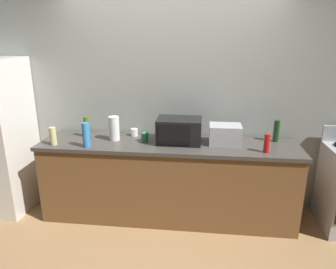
{
  "coord_description": "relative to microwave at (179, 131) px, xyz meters",
  "views": [
    {
      "loc": [
        0.37,
        -2.79,
        2.0
      ],
      "look_at": [
        0.0,
        0.4,
        1.0
      ],
      "focal_mm": 33.14,
      "sensor_mm": 36.0,
      "label": 1
    }
  ],
  "objects": [
    {
      "name": "paper_towel_roll",
      "position": [
        -0.73,
        0.0,
        0.0
      ],
      "size": [
        0.12,
        0.12,
        0.27
      ],
      "primitive_type": "cylinder",
      "color": "white",
      "rests_on": "counter_run"
    },
    {
      "name": "microwave",
      "position": [
        0.0,
        0.0,
        0.0
      ],
      "size": [
        0.48,
        0.35,
        0.27
      ],
      "color": "black",
      "rests_on": "counter_run"
    },
    {
      "name": "bottle_olive_oil",
      "position": [
        -1.09,
        0.08,
        -0.02
      ],
      "size": [
        0.06,
        0.06,
        0.24
      ],
      "primitive_type": "cylinder",
      "color": "#4C6B19",
      "rests_on": "counter_run"
    },
    {
      "name": "mug_white",
      "position": [
        -0.54,
        0.17,
        -0.09
      ],
      "size": [
        0.08,
        0.08,
        0.09
      ],
      "primitive_type": "cylinder",
      "color": "white",
      "rests_on": "counter_run"
    },
    {
      "name": "ground_plane",
      "position": [
        -0.12,
        -0.45,
        -1.04
      ],
      "size": [
        8.0,
        8.0,
        0.0
      ],
      "primitive_type": "plane",
      "color": "#A87F51"
    },
    {
      "name": "back_wall",
      "position": [
        -0.12,
        0.36,
        0.31
      ],
      "size": [
        6.4,
        0.1,
        2.7
      ],
      "primitive_type": "cube",
      "color": "#9EA399",
      "rests_on": "ground_plane"
    },
    {
      "name": "bottle_hot_sauce",
      "position": [
        0.9,
        -0.21,
        -0.04
      ],
      "size": [
        0.06,
        0.06,
        0.19
      ],
      "primitive_type": "cylinder",
      "color": "red",
      "rests_on": "counter_run"
    },
    {
      "name": "bottle_vinegar",
      "position": [
        -1.34,
        -0.24,
        -0.04
      ],
      "size": [
        0.07,
        0.07,
        0.19
      ],
      "primitive_type": "cylinder",
      "color": "beige",
      "rests_on": "counter_run"
    },
    {
      "name": "mug_green",
      "position": [
        -0.38,
        -0.02,
        -0.08
      ],
      "size": [
        0.08,
        0.08,
        0.1
      ],
      "primitive_type": "cylinder",
      "color": "#2D8C47",
      "rests_on": "counter_run"
    },
    {
      "name": "bottle_wine",
      "position": [
        1.06,
        0.16,
        -0.01
      ],
      "size": [
        0.06,
        0.06,
        0.24
      ],
      "primitive_type": "cylinder",
      "color": "#1E3F19",
      "rests_on": "counter_run"
    },
    {
      "name": "bottle_spray_cleaner",
      "position": [
        -0.96,
        -0.26,
        -0.0
      ],
      "size": [
        0.08,
        0.08,
        0.26
      ],
      "primitive_type": "cylinder",
      "color": "#338CE5",
      "rests_on": "counter_run"
    },
    {
      "name": "counter_run",
      "position": [
        -0.12,
        -0.05,
        -0.58
      ],
      "size": [
        2.84,
        0.64,
        0.9
      ],
      "color": "brown",
      "rests_on": "ground_plane"
    },
    {
      "name": "toaster_oven",
      "position": [
        0.5,
        0.01,
        -0.03
      ],
      "size": [
        0.34,
        0.26,
        0.21
      ],
      "primitive_type": "cube",
      "color": "#B7BABF",
      "rests_on": "counter_run"
    }
  ]
}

